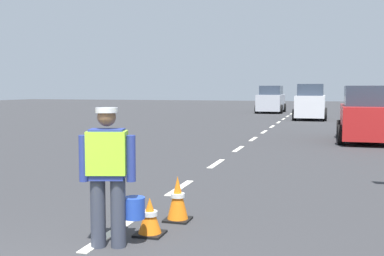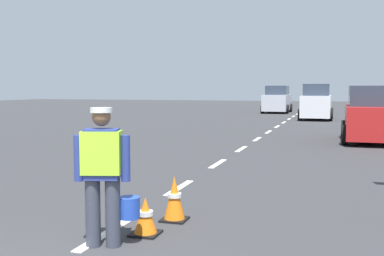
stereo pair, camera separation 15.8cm
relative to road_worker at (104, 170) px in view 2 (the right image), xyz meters
The scene contains 8 objects.
ground_plane 18.71m from the road_worker, 90.66° to the left, with size 96.00×96.00×0.00m, color #333335.
lane_center_line 22.90m from the road_worker, 90.54° to the left, with size 0.14×46.40×0.01m.
road_worker is the anchor object (origin of this frame).
traffic_cone_near 1.49m from the road_worker, 71.59° to the left, with size 0.36×0.36×0.65m.
traffic_cone_far 0.93m from the road_worker, 62.51° to the left, with size 0.36×0.36×0.49m.
car_parked_far 13.22m from the road_worker, 73.64° to the left, with size 1.89×3.84×1.99m.
car_oncoming_third 32.05m from the road_worker, 93.41° to the left, with size 2.06×4.36×2.10m.
car_outgoing_far 24.56m from the road_worker, 86.78° to the left, with size 1.96×3.93×2.16m.
Camera 2 is at (2.85, -2.62, 1.89)m, focal length 43.85 mm.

